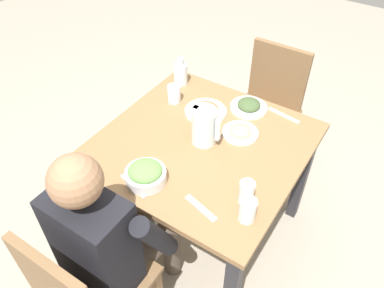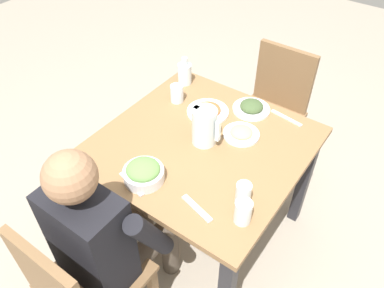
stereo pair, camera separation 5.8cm
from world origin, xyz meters
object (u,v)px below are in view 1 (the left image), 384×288
object	(u,v)px
plate_dolmas	(249,106)
plate_rice_curry	(206,110)
chair_far	(269,103)
salad_bowl	(145,174)
water_glass_by_pitcher	(174,94)
water_glass_center	(247,193)
diner_near	(112,235)
plate_fries	(240,132)
oil_carafe	(181,75)
dining_table	(202,159)
water_glass_near_left	(247,210)
water_pitcher	(204,126)

from	to	relation	value
plate_dolmas	plate_rice_curry	bearing A→B (deg)	-138.75
chair_far	plate_dolmas	size ratio (longest dim) A/B	4.27
salad_bowl	water_glass_by_pitcher	world-z (taller)	water_glass_by_pitcher
salad_bowl	water_glass_center	bearing A→B (deg)	17.89
diner_near	plate_rice_curry	bearing A→B (deg)	92.53
diner_near	plate_fries	xyz separation A→B (m)	(0.20, 0.75, 0.13)
chair_far	water_glass_center	xyz separation A→B (m)	(0.32, -1.01, 0.31)
salad_bowl	water_glass_center	distance (m)	0.44
plate_dolmas	plate_rice_curry	xyz separation A→B (m)	(-0.18, -0.16, -0.00)
water_glass_by_pitcher	oil_carafe	world-z (taller)	oil_carafe
dining_table	water_glass_by_pitcher	world-z (taller)	water_glass_by_pitcher
water_glass_near_left	oil_carafe	xyz separation A→B (m)	(-0.77, 0.65, 0.00)
water_glass_center	oil_carafe	distance (m)	0.93
diner_near	oil_carafe	bearing A→B (deg)	107.58
diner_near	water_glass_center	xyz separation A→B (m)	(0.42, 0.38, 0.17)
dining_table	water_glass_center	bearing A→B (deg)	-31.44
water_glass_near_left	chair_far	bearing A→B (deg)	108.48
chair_far	plate_fries	world-z (taller)	chair_far
dining_table	plate_rice_curry	size ratio (longest dim) A/B	4.32
plate_fries	oil_carafe	world-z (taller)	oil_carafe
dining_table	diner_near	xyz separation A→B (m)	(-0.07, -0.60, 0.00)
plate_dolmas	plate_rice_curry	size ratio (longest dim) A/B	0.90
chair_far	salad_bowl	size ratio (longest dim) A/B	4.69
plate_fries	plate_dolmas	bearing A→B (deg)	105.79
dining_table	salad_bowl	distance (m)	0.39
water_pitcher	plate_dolmas	xyz separation A→B (m)	(0.07, 0.35, -0.08)
dining_table	salad_bowl	world-z (taller)	salad_bowl
oil_carafe	diner_near	bearing A→B (deg)	-72.42
water_glass_near_left	water_pitcher	bearing A→B (deg)	142.25
salad_bowl	dining_table	bearing A→B (deg)	77.68
diner_near	plate_dolmas	distance (m)	0.98
water_pitcher	water_glass_near_left	world-z (taller)	water_pitcher
plate_dolmas	water_glass_by_pitcher	distance (m)	0.41
plate_rice_curry	plate_fries	world-z (taller)	same
water_glass_center	plate_fries	bearing A→B (deg)	120.74
water_glass_by_pitcher	salad_bowl	bearing A→B (deg)	-66.98
dining_table	plate_dolmas	size ratio (longest dim) A/B	4.80
plate_fries	water_pitcher	bearing A→B (deg)	-131.18
diner_near	salad_bowl	distance (m)	0.29
water_glass_center	salad_bowl	bearing A→B (deg)	-162.11
water_glass_center	oil_carafe	size ratio (longest dim) A/B	0.68
plate_dolmas	plate_fries	xyz separation A→B (m)	(0.06, -0.21, -0.00)
water_glass_near_left	water_glass_by_pitcher	bearing A→B (deg)	145.06
dining_table	plate_dolmas	xyz separation A→B (m)	(0.07, 0.37, 0.13)
plate_dolmas	plate_fries	size ratio (longest dim) A/B	1.10
water_pitcher	oil_carafe	world-z (taller)	water_pitcher
water_glass_center	oil_carafe	world-z (taller)	oil_carafe
water_glass_by_pitcher	plate_dolmas	bearing A→B (deg)	23.65
dining_table	water_glass_by_pitcher	bearing A→B (deg)	146.96
dining_table	plate_rice_curry	xyz separation A→B (m)	(-0.11, 0.21, 0.13)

